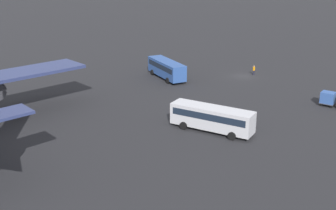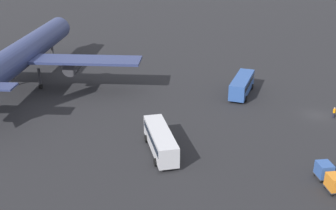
{
  "view_description": "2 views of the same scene",
  "coord_description": "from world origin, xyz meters",
  "px_view_note": "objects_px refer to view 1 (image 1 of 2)",
  "views": [
    {
      "loc": [
        -27.17,
        70.21,
        20.15
      ],
      "look_at": [
        -0.55,
        26.82,
        2.47
      ],
      "focal_mm": 45.0,
      "sensor_mm": 36.0,
      "label": 1
    },
    {
      "loc": [
        -54.15,
        35.29,
        26.99
      ],
      "look_at": [
        0.14,
        23.91,
        3.73
      ],
      "focal_mm": 45.0,
      "sensor_mm": 36.0,
      "label": 2
    }
  ],
  "objects_px": {
    "shuttle_bus_far": "(212,117)",
    "worker_person": "(254,70)",
    "cargo_cart_blue": "(328,98)",
    "shuttle_bus_near": "(167,68)"
  },
  "relations": [
    {
      "from": "shuttle_bus_near",
      "to": "worker_person",
      "type": "relative_size",
      "value": 5.74
    },
    {
      "from": "shuttle_bus_near",
      "to": "worker_person",
      "type": "height_order",
      "value": "shuttle_bus_near"
    },
    {
      "from": "worker_person",
      "to": "shuttle_bus_far",
      "type": "bearing_deg",
      "value": 100.32
    },
    {
      "from": "worker_person",
      "to": "cargo_cart_blue",
      "type": "relative_size",
      "value": 0.82
    },
    {
      "from": "shuttle_bus_far",
      "to": "cargo_cart_blue",
      "type": "bearing_deg",
      "value": -121.45
    },
    {
      "from": "shuttle_bus_far",
      "to": "worker_person",
      "type": "xyz_separation_m",
      "value": [
        5.14,
        -28.23,
        -0.99
      ]
    },
    {
      "from": "cargo_cart_blue",
      "to": "shuttle_bus_near",
      "type": "bearing_deg",
      "value": -1.16
    },
    {
      "from": "shuttle_bus_near",
      "to": "shuttle_bus_far",
      "type": "xyz_separation_m",
      "value": [
        -17.62,
        17.95,
        -0.03
      ]
    },
    {
      "from": "worker_person",
      "to": "cargo_cart_blue",
      "type": "xyz_separation_m",
      "value": [
        -15.3,
        10.84,
        0.32
      ]
    },
    {
      "from": "shuttle_bus_far",
      "to": "worker_person",
      "type": "relative_size",
      "value": 6.02
    }
  ]
}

